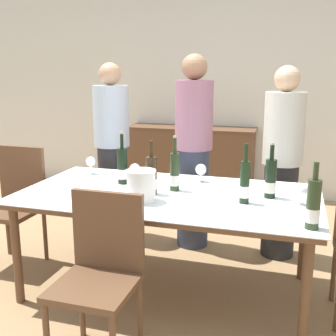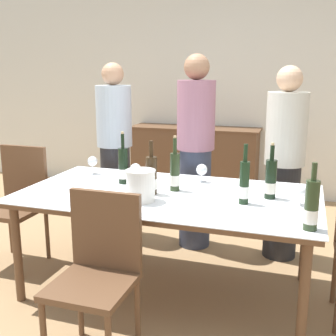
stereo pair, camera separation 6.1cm
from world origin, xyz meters
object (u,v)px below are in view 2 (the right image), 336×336
wine_bottle_2 (123,167)px  wine_glass_2 (301,192)px  ice_bucket (141,185)px  wine_glass_3 (92,162)px  person_guest_left (195,153)px  wine_bottle_0 (271,180)px  chair_near_front (98,265)px  person_host (115,151)px  sideboard_cabinet (194,162)px  wine_glass_1 (202,170)px  wine_glass_0 (135,170)px  wine_bottle_3 (175,172)px  dining_table (168,201)px  wine_bottle_4 (151,176)px  person_guest_right (284,165)px  chair_left_end (18,197)px  wine_bottle_1 (311,206)px

wine_bottle_2 → wine_glass_2: (1.28, -0.15, -0.04)m
ice_bucket → wine_glass_3: 0.87m
person_guest_left → wine_bottle_0: bearing=-46.8°
chair_near_front → wine_bottle_0: bearing=46.9°
chair_near_front → person_host: person_host is taller
sideboard_cabinet → wine_glass_1: (0.58, -2.03, 0.39)m
wine_glass_0 → wine_bottle_3: bearing=-9.9°
dining_table → wine_bottle_4: wine_bottle_4 is taller
ice_bucket → dining_table: bearing=63.1°
wine_bottle_2 → wine_glass_3: 0.41m
ice_bucket → person_guest_right: bearing=52.0°
wine_bottle_0 → person_host: 1.69m
wine_glass_1 → ice_bucket: bearing=-114.1°
dining_table → wine_glass_2: size_ratio=15.87×
wine_bottle_2 → chair_near_front: size_ratio=0.43×
wine_glass_1 → chair_near_front: 1.22m
wine_bottle_0 → wine_glass_1: bearing=153.5°
wine_glass_0 → chair_near_front: 0.99m
wine_bottle_3 → wine_bottle_2: bearing=171.2°
chair_near_front → chair_left_end: bearing=143.6°
person_guest_right → dining_table: bearing=-130.4°
ice_bucket → person_guest_left: (0.09, 1.08, 0.02)m
wine_bottle_0 → person_guest_right: size_ratio=0.23×
wine_glass_1 → person_host: bearing=152.0°
wine_bottle_0 → wine_bottle_2: size_ratio=0.95×
wine_glass_1 → person_guest_right: 0.76m
person_guest_left → person_guest_right: person_guest_left is taller
wine_glass_2 → chair_near_front: (-1.03, -0.78, -0.29)m
wine_bottle_3 → chair_left_end: size_ratio=0.41×
wine_glass_3 → wine_bottle_1: bearing=-24.0°
wine_glass_1 → person_host: 1.10m
wine_bottle_3 → person_guest_right: person_guest_right is taller
ice_bucket → wine_glass_0: 0.41m
wine_bottle_3 → wine_glass_0: bearing=170.1°
wine_bottle_2 → wine_glass_2: wine_bottle_2 is taller
sideboard_cabinet → person_guest_right: person_guest_right is taller
wine_bottle_3 → wine_bottle_4: wine_bottle_3 is taller
wine_glass_0 → wine_glass_3: (-0.47, 0.21, -0.01)m
dining_table → chair_near_front: (-0.14, -0.78, -0.15)m
person_host → sideboard_cabinet: bearing=75.7°
chair_left_end → person_guest_right: person_guest_right is taller
wine_bottle_3 → wine_glass_3: (-0.79, 0.26, -0.03)m
wine_bottle_0 → wine_glass_1: size_ratio=2.67×
person_host → person_guest_right: (1.55, -0.02, -0.02)m
wine_bottle_0 → person_guest_left: (-0.71, 0.76, 0.00)m
chair_left_end → wine_glass_3: bearing=24.5°
wine_bottle_1 → wine_glass_1: wine_bottle_1 is taller
dining_table → wine_glass_1: wine_glass_1 is taller
wine_glass_2 → wine_bottle_4: bearing=-177.0°
wine_bottle_4 → sideboard_cabinet: bearing=97.7°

